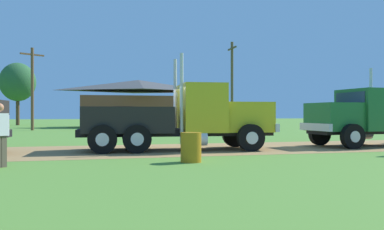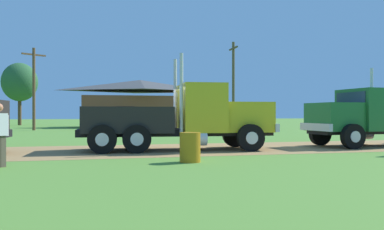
% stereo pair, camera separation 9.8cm
% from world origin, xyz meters
% --- Properties ---
extents(ground_plane, '(200.00, 200.00, 0.00)m').
position_xyz_m(ground_plane, '(0.00, 0.00, 0.00)').
color(ground_plane, '#568831').
extents(dirt_track, '(120.00, 5.96, 0.01)m').
position_xyz_m(dirt_track, '(0.00, 0.00, 0.00)').
color(dirt_track, '#A07A48').
rests_on(dirt_track, ground_plane).
extents(truck_foreground_white, '(7.96, 3.09, 3.78)m').
position_xyz_m(truck_foreground_white, '(0.38, -0.30, 1.26)').
color(truck_foreground_white, black).
rests_on(truck_foreground_white, ground_plane).
extents(truck_near_right, '(8.15, 2.98, 3.65)m').
position_xyz_m(truck_near_right, '(8.99, -0.43, 1.25)').
color(truck_near_right, black).
rests_on(truck_near_right, ground_plane).
extents(steel_barrel, '(0.63, 0.63, 0.90)m').
position_xyz_m(steel_barrel, '(-0.28, -4.48, 0.45)').
color(steel_barrel, '#B27214').
rests_on(steel_barrel, ground_plane).
extents(shed_building, '(13.10, 7.36, 5.19)m').
position_xyz_m(shed_building, '(2.40, 29.37, 2.51)').
color(shed_building, brown).
rests_on(shed_building, ground_plane).
extents(utility_pole_near, '(1.91, 1.33, 7.27)m').
position_xyz_m(utility_pole_near, '(-7.84, 22.30, 3.88)').
color(utility_pole_near, brown).
rests_on(utility_pole_near, ground_plane).
extents(utility_pole_far, '(0.26, 2.20, 8.27)m').
position_xyz_m(utility_pole_far, '(10.18, 20.64, 4.39)').
color(utility_pole_far, brown).
rests_on(utility_pole_far, ground_plane).
extents(tree_mid, '(4.42, 4.42, 7.90)m').
position_xyz_m(tree_mid, '(-11.56, 39.76, 5.44)').
color(tree_mid, '#513823').
rests_on(tree_mid, ground_plane).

